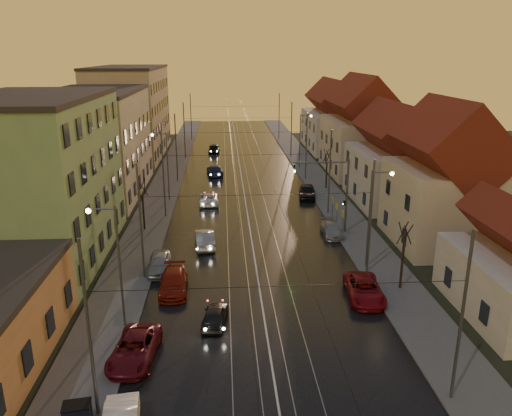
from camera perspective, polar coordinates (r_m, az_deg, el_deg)
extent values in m
plane|color=black|center=(30.97, 1.33, -14.80)|extent=(160.00, 160.00, 0.00)
cube|color=black|center=(68.17, -1.63, 3.37)|extent=(16.00, 120.00, 0.04)
cube|color=#4C4C4C|center=(68.53, -10.03, 3.23)|extent=(4.00, 120.00, 0.15)
cube|color=#4C4C4C|center=(69.24, 6.68, 3.52)|extent=(4.00, 120.00, 0.15)
cube|color=gray|center=(68.12, -3.49, 3.36)|extent=(0.06, 120.00, 0.03)
cube|color=gray|center=(68.14, -2.28, 3.39)|extent=(0.06, 120.00, 0.03)
cube|color=gray|center=(68.19, -0.99, 3.41)|extent=(0.06, 120.00, 0.03)
cube|color=gray|center=(68.27, 0.21, 3.43)|extent=(0.06, 120.00, 0.03)
cube|color=#6E9961|center=(44.00, -23.74, 2.75)|extent=(10.00, 18.00, 13.00)
cube|color=tan|center=(62.85, -17.74, 6.93)|extent=(10.00, 20.00, 12.00)
cube|color=tan|center=(85.97, -14.10, 10.51)|extent=(10.00, 24.00, 14.00)
cube|color=#C0B194|center=(47.28, 20.64, 0.27)|extent=(8.50, 10.00, 7.00)
pyramid|color=#5C2115|center=(46.09, 21.35, 6.70)|extent=(8.67, 10.20, 3.80)
cube|color=beige|center=(59.05, 15.56, 3.51)|extent=(9.00, 12.00, 6.00)
pyramid|color=#5C2115|center=(58.17, 15.93, 7.91)|extent=(9.18, 12.24, 3.20)
cube|color=#C0B194|center=(72.90, 11.82, 6.93)|extent=(9.00, 14.00, 7.50)
pyramid|color=#5C2115|center=(72.12, 12.10, 11.42)|extent=(9.18, 14.28, 4.00)
cube|color=beige|center=(90.22, 8.80, 8.71)|extent=(9.00, 16.00, 6.50)
pyramid|color=#5C2115|center=(89.63, 8.95, 11.87)|extent=(9.18, 16.32, 3.50)
cylinder|color=#595B60|center=(24.21, -18.55, -13.31)|extent=(0.16, 0.16, 9.00)
cylinder|color=#595B60|center=(25.87, 22.44, -11.67)|extent=(0.16, 0.16, 9.00)
cylinder|color=#595B60|center=(37.61, -13.04, -1.69)|extent=(0.16, 0.16, 9.00)
cylinder|color=#595B60|center=(38.70, 12.97, -1.14)|extent=(0.16, 0.16, 9.00)
cylinder|color=#595B60|center=(51.89, -10.54, 3.71)|extent=(0.16, 0.16, 9.00)
cylinder|color=#595B60|center=(52.69, 8.42, 4.02)|extent=(0.16, 0.16, 9.00)
cylinder|color=#595B60|center=(66.49, -9.11, 6.75)|extent=(0.16, 0.16, 9.00)
cylinder|color=#595B60|center=(67.11, 5.78, 6.98)|extent=(0.16, 0.16, 9.00)
cylinder|color=#595B60|center=(81.24, -8.19, 8.69)|extent=(0.16, 0.16, 9.00)
cylinder|color=#595B60|center=(81.75, 4.06, 8.88)|extent=(0.16, 0.16, 9.00)
cylinder|color=#595B60|center=(99.03, -7.45, 10.26)|extent=(0.16, 0.16, 9.00)
cylinder|color=#595B60|center=(99.45, 2.66, 10.41)|extent=(0.16, 0.16, 9.00)
cylinder|color=#595B60|center=(31.41, -15.28, -6.71)|extent=(0.14, 0.14, 8.00)
cylinder|color=#595B60|center=(30.28, -17.33, -0.12)|extent=(1.60, 0.10, 0.10)
sphere|color=#FFD88C|center=(30.49, -18.62, -0.32)|extent=(0.32, 0.32, 0.32)
cylinder|color=#595B60|center=(39.82, 12.79, -1.36)|extent=(0.14, 0.14, 8.00)
cylinder|color=#595B60|center=(39.03, 14.29, 3.96)|extent=(1.60, 0.10, 0.10)
sphere|color=#FFD88C|center=(39.28, 15.28, 3.82)|extent=(0.32, 0.32, 0.32)
cylinder|color=#595B60|center=(57.83, -10.05, 4.62)|extent=(0.14, 0.14, 8.00)
cylinder|color=#595B60|center=(57.23, -11.06, 8.31)|extent=(1.60, 0.10, 0.10)
sphere|color=#FFD88C|center=(57.34, -11.77, 8.18)|extent=(0.32, 0.32, 0.32)
cylinder|color=#595B60|center=(74.04, 5.04, 7.58)|extent=(0.14, 0.14, 8.00)
cylinder|color=#595B60|center=(73.62, 5.74, 10.49)|extent=(1.60, 0.10, 0.10)
sphere|color=#FFD88C|center=(73.75, 6.30, 10.41)|extent=(0.32, 0.32, 0.32)
cylinder|color=#595B60|center=(47.35, 10.33, 1.28)|extent=(0.20, 0.20, 7.20)
cylinder|color=#595B60|center=(45.99, 7.39, 5.18)|extent=(5.20, 0.14, 0.14)
imported|color=black|center=(45.72, 4.40, 4.43)|extent=(0.15, 0.18, 0.90)
sphere|color=#19FF3F|center=(45.64, 4.42, 4.22)|extent=(0.20, 0.20, 0.20)
cylinder|color=black|center=(49.03, -12.73, -0.58)|extent=(0.18, 0.18, 3.50)
cylinder|color=black|center=(48.37, -12.64, 2.34)|extent=(0.37, 0.92, 1.61)
cylinder|color=black|center=(48.56, -12.99, 2.37)|extent=(0.91, 0.40, 1.61)
cylinder|color=black|center=(48.28, -13.22, 2.27)|extent=(0.37, 0.92, 1.61)
cylinder|color=black|center=(48.09, -12.82, 2.24)|extent=(0.84, 0.54, 1.62)
cylinder|color=black|center=(37.51, 16.32, -6.52)|extent=(0.18, 0.18, 3.50)
cylinder|color=black|center=(36.74, 16.96, -2.80)|extent=(0.37, 0.92, 1.61)
cylinder|color=black|center=(36.76, 16.41, -2.74)|extent=(0.91, 0.40, 1.61)
cylinder|color=black|center=(36.43, 16.36, -2.92)|extent=(0.37, 0.92, 1.61)
cylinder|color=black|center=(36.44, 16.96, -2.97)|extent=(0.84, 0.54, 1.62)
cylinder|color=black|center=(63.20, 8.05, 3.70)|extent=(0.18, 0.18, 3.50)
cylinder|color=black|center=(62.79, 8.34, 5.98)|extent=(0.37, 0.92, 1.61)
cylinder|color=black|center=(62.86, 8.03, 6.01)|extent=(0.91, 0.40, 1.61)
cylinder|color=black|center=(62.53, 7.95, 5.95)|extent=(0.37, 0.92, 1.61)
cylinder|color=black|center=(62.47, 8.30, 5.92)|extent=(0.84, 0.54, 1.62)
imported|color=black|center=(32.30, -4.72, -12.14)|extent=(1.89, 3.73, 1.22)
imported|color=#96979B|center=(44.36, -5.88, -3.51)|extent=(2.03, 4.70, 1.50)
imported|color=silver|center=(56.76, -5.45, 1.07)|extent=(2.39, 4.75, 1.29)
imported|color=navy|center=(70.22, -4.71, 4.32)|extent=(2.57, 5.18, 1.45)
imported|color=black|center=(86.53, -4.81, 6.83)|extent=(1.98, 4.64, 1.56)
imported|color=maroon|center=(29.67, -13.73, -15.37)|extent=(2.76, 5.13, 1.37)
imported|color=maroon|center=(36.70, -9.42, -8.38)|extent=(2.10, 4.85, 1.39)
imported|color=#A3A4A9|center=(39.94, -10.98, -6.23)|extent=(1.93, 4.33, 1.44)
imported|color=maroon|center=(36.02, 12.28, -9.05)|extent=(2.74, 5.25, 1.41)
imported|color=#A2A2A7|center=(47.38, 8.66, -2.43)|extent=(1.77, 4.23, 1.22)
imported|color=black|center=(59.25, 5.86, 1.90)|extent=(2.49, 4.85, 1.58)
cube|color=black|center=(25.85, -19.72, -21.46)|extent=(1.30, 0.96, 1.10)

